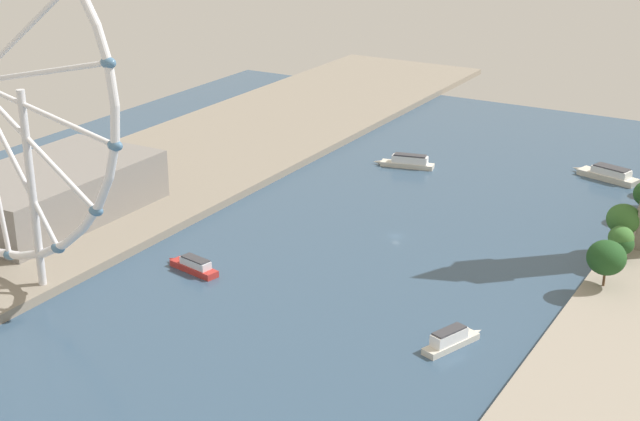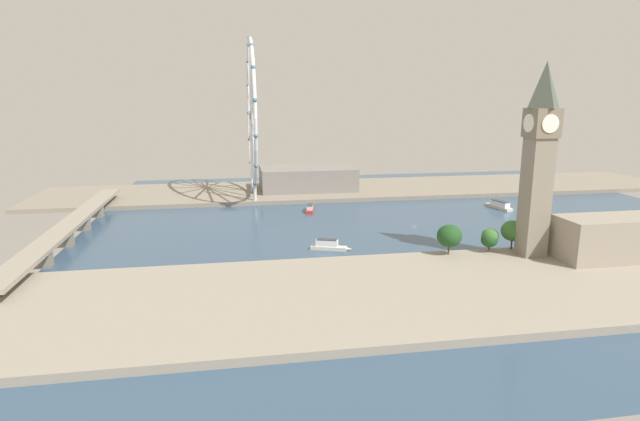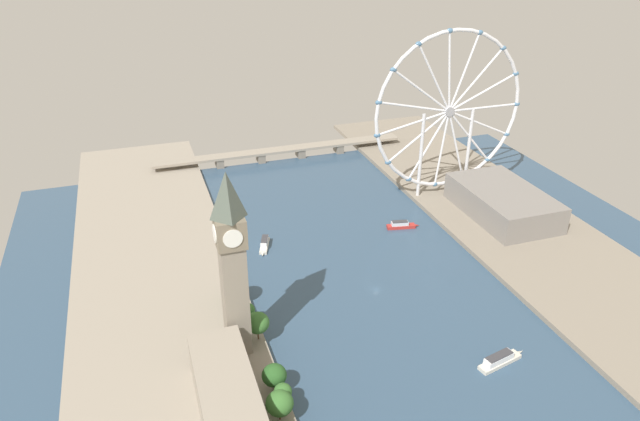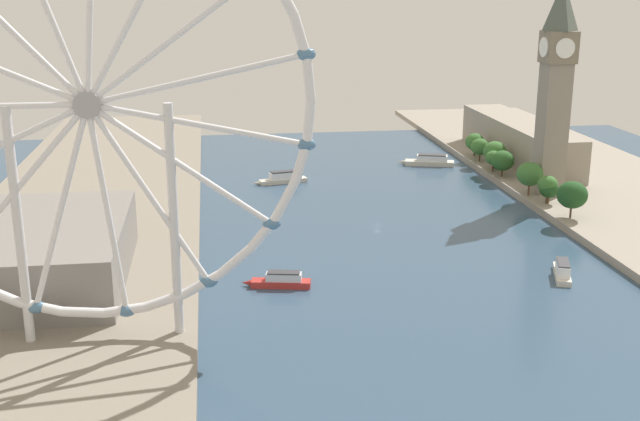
# 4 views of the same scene
# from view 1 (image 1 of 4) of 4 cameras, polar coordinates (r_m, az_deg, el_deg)

# --- Properties ---
(ground_plane) EXTENTS (396.75, 396.75, 0.00)m
(ground_plane) POSITION_cam_1_polar(r_m,az_deg,el_deg) (327.34, 4.67, -1.57)
(ground_plane) COLOR #334C66
(riverbank_right) EXTENTS (90.00, 520.00, 3.00)m
(riverbank_right) POSITION_cam_1_polar(r_m,az_deg,el_deg) (385.72, -10.66, 1.89)
(riverbank_right) COLOR gray
(riverbank_right) RESTS_ON ground_plane
(riverside_hall) EXTENTS (45.27, 75.31, 17.81)m
(riverside_hall) POSITION_cam_1_polar(r_m,az_deg,el_deg) (347.65, -16.07, 1.11)
(riverside_hall) COLOR gray
(riverside_hall) RESTS_ON riverbank_right
(tour_boat_0) EXTENTS (26.68, 9.95, 5.67)m
(tour_boat_0) POSITION_cam_1_polar(r_m,az_deg,el_deg) (399.99, 5.38, 2.99)
(tour_boat_0) COLOR beige
(tour_boat_0) RESTS_ON ground_plane
(tour_boat_1) EXTENTS (10.56, 21.42, 5.56)m
(tour_boat_1) POSITION_cam_1_polar(r_m,az_deg,el_deg) (256.66, 8.01, -7.82)
(tour_boat_1) COLOR beige
(tour_boat_1) RESTS_ON ground_plane
(tour_boat_2) EXTENTS (21.78, 8.10, 4.93)m
(tour_boat_2) POSITION_cam_1_polar(r_m,az_deg,el_deg) (301.14, -7.74, -3.36)
(tour_boat_2) COLOR #B22D28
(tour_boat_2) RESTS_ON ground_plane
(tour_boat_3) EXTENTS (29.36, 13.86, 5.77)m
(tour_boat_3) POSITION_cam_1_polar(r_m,az_deg,el_deg) (400.51, 17.22, 2.14)
(tour_boat_3) COLOR beige
(tour_boat_3) RESTS_ON ground_plane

